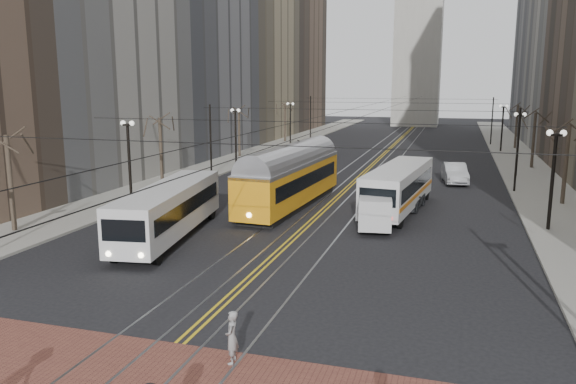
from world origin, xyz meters
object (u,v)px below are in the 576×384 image
Objects in this scene: streetcar at (291,182)px; cargo_van at (375,211)px; transit_bus at (169,212)px; rear_bus at (399,189)px; pedestrian_b at (232,337)px; sedan_silver at (455,173)px; sedan_grey at (409,198)px.

streetcar reaches higher than cargo_van.
transit_bus is 10.73m from streetcar.
rear_bus is 6.95× the size of pedestrian_b.
transit_bus is at bearing -108.51° from streetcar.
transit_bus is at bearing -131.17° from rear_bus.
cargo_van reaches higher than sedan_silver.
streetcar is at bearing -169.82° from rear_bus.
sedan_silver is (10.87, 12.93, -0.82)m from streetcar.
rear_bus is 22.76m from pedestrian_b.
transit_bus is at bearing -130.89° from sedan_silver.
transit_bus is at bearing -155.01° from pedestrian_b.
pedestrian_b is at bearing -90.41° from rear_bus.
transit_bus reaches higher than pedestrian_b.
rear_bus is (7.34, 0.49, -0.17)m from streetcar.
cargo_van is 1.12× the size of sedan_grey.
sedan_silver reaches higher than sedan_grey.
pedestrian_b is (-1.85, -17.56, -0.20)m from cargo_van.
sedan_grey is (1.49, 6.12, -0.32)m from cargo_van.
rear_bus is at bearing 72.52° from cargo_van.
sedan_grey is at bearing 68.34° from cargo_van.
rear_bus reaches higher than transit_bus.
streetcar is 22.60m from pedestrian_b.
sedan_silver is 3.11× the size of pedestrian_b.
streetcar is 7.96m from cargo_van.
transit_bus reaches higher than cargo_van.
streetcar is 8.55× the size of pedestrian_b.
cargo_van is 0.91× the size of sedan_silver.
rear_bus reaches higher than sedan_silver.
transit_bus is 2.25× the size of sedan_silver.
sedan_grey is at bearing 65.71° from rear_bus.
cargo_van reaches higher than pedestrian_b.
rear_bus is 2.23× the size of sedan_silver.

